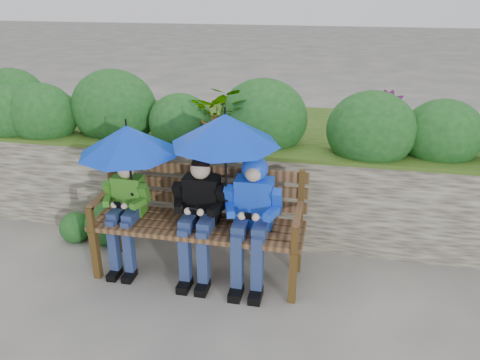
% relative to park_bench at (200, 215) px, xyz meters
% --- Properties ---
extents(ground, '(60.00, 60.00, 0.00)m').
position_rel_park_bench_xyz_m(ground, '(0.37, -0.02, -0.60)').
color(ground, '#5A5B59').
rests_on(ground, ground).
extents(garden_backdrop, '(8.00, 2.85, 1.78)m').
position_rel_park_bench_xyz_m(garden_backdrop, '(0.32, 1.56, 0.04)').
color(garden_backdrop, '#49433B').
rests_on(garden_backdrop, ground).
extents(park_bench, '(1.99, 0.58, 1.05)m').
position_rel_park_bench_xyz_m(park_bench, '(0.00, 0.00, 0.00)').
color(park_bench, '#463013').
rests_on(park_bench, ground).
extents(boy_left, '(0.43, 0.50, 1.10)m').
position_rel_park_bench_xyz_m(boy_left, '(-0.70, -0.09, 0.05)').
color(boy_left, '#398A23').
rests_on(boy_left, ground).
extents(boy_middle, '(0.49, 0.56, 1.18)m').
position_rel_park_bench_xyz_m(boy_middle, '(0.03, -0.10, 0.08)').
color(boy_middle, black).
rests_on(boy_middle, ground).
extents(boy_right, '(0.51, 0.62, 1.22)m').
position_rel_park_bench_xyz_m(boy_right, '(0.52, -0.09, 0.14)').
color(boy_right, blue).
rests_on(boy_right, ground).
extents(umbrella_left, '(0.92, 0.92, 0.75)m').
position_rel_park_bench_xyz_m(umbrella_left, '(-0.63, -0.06, 0.72)').
color(umbrella_left, '#0732CB').
rests_on(umbrella_left, ground).
extents(umbrella_right, '(0.96, 0.96, 0.88)m').
position_rel_park_bench_xyz_m(umbrella_right, '(0.28, -0.07, 0.87)').
color(umbrella_right, '#0732CB').
rests_on(umbrella_right, ground).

